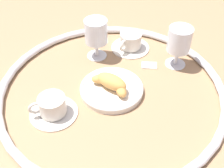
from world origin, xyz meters
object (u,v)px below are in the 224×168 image
at_px(coffee_cup_near, 130,42).
at_px(coffee_cup_far, 52,107).
at_px(sugar_packet, 149,65).
at_px(juice_glass_left, 179,41).
at_px(pastry_plate, 112,89).
at_px(juice_glass_right, 96,33).
at_px(croissant_large, 111,82).

distance_m(coffee_cup_near, coffee_cup_far, 0.39).
bearing_deg(sugar_packet, juice_glass_left, -170.12).
bearing_deg(sugar_packet, pastry_plate, 48.38).
xyz_separation_m(juice_glass_right, sugar_packet, (-0.18, -0.03, -0.09)).
bearing_deg(juice_glass_right, croissant_large, 132.43).
height_order(coffee_cup_far, sugar_packet, coffee_cup_far).
relative_size(coffee_cup_far, juice_glass_right, 0.97).
xyz_separation_m(croissant_large, coffee_cup_far, (0.11, 0.15, -0.01)).
bearing_deg(coffee_cup_near, pastry_plate, 100.54).
xyz_separation_m(pastry_plate, juice_glass_right, (0.13, -0.14, 0.08)).
relative_size(pastry_plate, coffee_cup_near, 1.41).
bearing_deg(pastry_plate, juice_glass_right, -46.80).
bearing_deg(sugar_packet, croissant_large, 48.56).
bearing_deg(juice_glass_left, croissant_large, 58.87).
distance_m(coffee_cup_near, sugar_packet, 0.12).
relative_size(juice_glass_left, sugar_packet, 2.80).
xyz_separation_m(pastry_plate, sugar_packet, (-0.06, -0.17, -0.01)).
height_order(pastry_plate, croissant_large, croissant_large).
bearing_deg(juice_glass_left, coffee_cup_far, 57.31).
distance_m(croissant_large, juice_glass_right, 0.20).
xyz_separation_m(pastry_plate, coffee_cup_far, (0.11, 0.16, 0.02)).
relative_size(pastry_plate, juice_glass_left, 1.37).
relative_size(juice_glass_right, sugar_packet, 2.80).
height_order(coffee_cup_near, juice_glass_left, juice_glass_left).
relative_size(pastry_plate, croissant_large, 1.42).
xyz_separation_m(juice_glass_left, sugar_packet, (0.07, 0.05, -0.09)).
bearing_deg(coffee_cup_near, juice_glass_right, 47.49).
relative_size(pastry_plate, juice_glass_right, 1.37).
height_order(croissant_large, juice_glass_right, juice_glass_right).
xyz_separation_m(coffee_cup_far, sugar_packet, (-0.16, -0.32, -0.02)).
bearing_deg(juice_glass_right, coffee_cup_near, -132.51).
height_order(coffee_cup_near, sugar_packet, coffee_cup_near).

